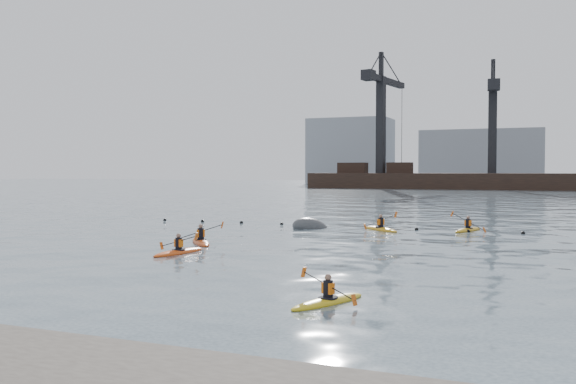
# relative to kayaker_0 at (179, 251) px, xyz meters

# --- Properties ---
(ground) EXTENTS (400.00, 400.00, 0.00)m
(ground) POSITION_rel_kayaker_0_xyz_m (6.70, -7.96, -0.09)
(ground) COLOR #3D4F58
(ground) RESTS_ON ground
(float_line) EXTENTS (33.24, 0.73, 0.24)m
(float_line) POSITION_rel_kayaker_0_xyz_m (6.20, 14.58, -0.06)
(float_line) COLOR black
(float_line) RESTS_ON ground
(barge_pier) EXTENTS (72.00, 19.30, 29.50)m
(barge_pier) POSITION_rel_kayaker_0_xyz_m (6.47, 102.04, 1.80)
(barge_pier) COLOR black
(barge_pier) RESTS_ON ground
(skyline) EXTENTS (141.00, 28.00, 22.00)m
(skyline) POSITION_rel_kayaker_0_xyz_m (8.93, 142.32, 9.15)
(skyline) COLOR gray
(skyline) RESTS_ON ground
(kayaker_0) EXTENTS (2.10, 3.15, 1.08)m
(kayaker_0) POSITION_rel_kayaker_0_xyz_m (0.00, 0.00, 0.00)
(kayaker_0) COLOR #E64F15
(kayaker_0) RESTS_ON ground
(kayaker_1) EXTENTS (1.83, 2.83, 1.00)m
(kayaker_1) POSITION_rel_kayaker_0_xyz_m (9.10, -7.02, -0.01)
(kayaker_1) COLOR gold
(kayaker_1) RESTS_ON ground
(kayaker_2) EXTENTS (2.62, 3.06, 1.19)m
(kayaker_2) POSITION_rel_kayaker_0_xyz_m (-1.00, 3.61, 0.01)
(kayaker_2) COLOR #C04112
(kayaker_2) RESTS_ON ground
(kayaker_3) EXTENTS (2.15, 3.23, 1.26)m
(kayaker_3) POSITION_rel_kayaker_0_xyz_m (10.62, 14.96, 0.00)
(kayaker_3) COLOR #C89217
(kayaker_3) RESTS_ON ground
(kayaker_5) EXTENTS (2.90, 2.85, 1.21)m
(kayaker_5) POSITION_rel_kayaker_0_xyz_m (5.70, 13.45, 0.01)
(kayaker_5) COLOR gold
(kayaker_5) RESTS_ON ground
(mooring_buoy) EXTENTS (2.85, 3.03, 1.74)m
(mooring_buoy) POSITION_rel_kayaker_0_xyz_m (1.31, 13.15, -0.09)
(mooring_buoy) COLOR #3F4244
(mooring_buoy) RESTS_ON ground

